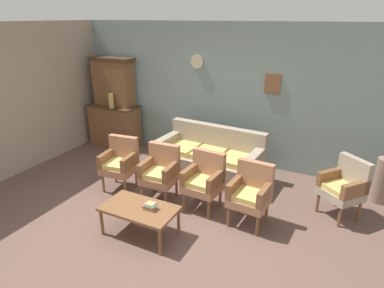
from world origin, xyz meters
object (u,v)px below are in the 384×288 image
armchair_by_doorway (160,171)px  floor_vase_by_wall (382,180)px  armchair_row_middle (251,192)px  book_stack_on_table (150,206)px  side_cabinet (115,125)px  floral_couch (210,159)px  armchair_near_couch_end (204,179)px  coffee_table (139,210)px  armchair_near_cabinet (120,161)px  vase_on_cabinet (111,101)px  wingback_chair_by_fireplace (344,185)px

armchair_by_doorway → floor_vase_by_wall: (3.16, 1.48, -0.13)m
armchair_row_middle → book_stack_on_table: size_ratio=5.08×
side_cabinet → floral_couch: 2.63m
armchair_near_couch_end → coffee_table: (-0.49, -0.98, -0.12)m
armchair_near_couch_end → coffee_table: bearing=-116.7°
armchair_by_doorway → floor_vase_by_wall: armchair_by_doorway is taller
armchair_near_cabinet → armchair_row_middle: same height
vase_on_cabinet → coffee_table: (2.33, -2.33, -0.72)m
wingback_chair_by_fireplace → armchair_near_cabinet: bearing=-167.1°
coffee_table → book_stack_on_table: book_stack_on_table is taller
floral_couch → armchair_row_middle: 1.56m
armchair_near_cabinet → book_stack_on_table: bearing=-37.0°
armchair_near_couch_end → floor_vase_by_wall: (2.42, 1.43, -0.13)m
armchair_near_cabinet → armchair_row_middle: 2.27m
book_stack_on_table → vase_on_cabinet: bearing=137.1°
wingback_chair_by_fireplace → coffee_table: 2.94m
wingback_chair_by_fireplace → side_cabinet: bearing=170.5°
side_cabinet → book_stack_on_table: size_ratio=6.52×
vase_on_cabinet → book_stack_on_table: bearing=-42.9°
wingback_chair_by_fireplace → book_stack_on_table: (-2.24, -1.68, -0.03)m
armchair_row_middle → floor_vase_by_wall: armchair_row_middle is taller
wingback_chair_by_fireplace → book_stack_on_table: bearing=-143.0°
floral_couch → floor_vase_by_wall: size_ratio=2.60×
floral_couch → coffee_table: bearing=-94.0°
vase_on_cabinet → floral_couch: 2.60m
armchair_near_cabinet → armchair_near_couch_end: same height
side_cabinet → vase_on_cabinet: vase_on_cabinet is taller
armchair_by_doorway → floor_vase_by_wall: size_ratio=1.21×
armchair_by_doorway → side_cabinet: bearing=144.2°
floor_vase_by_wall → book_stack_on_table: bearing=-139.1°
armchair_by_doorway → armchair_near_couch_end: (0.74, 0.05, 0.00)m
armchair_near_cabinet → book_stack_on_table: (1.19, -0.90, -0.03)m
vase_on_cabinet → wingback_chair_by_fireplace: vase_on_cabinet is taller
wingback_chair_by_fireplace → floor_vase_by_wall: bearing=53.4°
armchair_near_cabinet → armchair_by_doorway: (0.79, 0.01, 0.00)m
wingback_chair_by_fireplace → armchair_row_middle: bearing=-145.9°
floral_couch → armchair_row_middle: (1.09, -1.11, 0.17)m
side_cabinet → armchair_by_doorway: (2.19, -1.58, 0.03)m
book_stack_on_table → floor_vase_by_wall: size_ratio=0.24×
armchair_near_cabinet → wingback_chair_by_fireplace: same height
vase_on_cabinet → armchair_by_doorway: vase_on_cabinet is taller
vase_on_cabinet → book_stack_on_table: size_ratio=1.82×
armchair_by_doorway → coffee_table: 0.97m
armchair_near_couch_end → armchair_by_doorway: bearing=-175.8°
side_cabinet → coffee_table: size_ratio=1.16×
armchair_by_doorway → coffee_table: size_ratio=0.90×
floral_couch → armchair_near_cabinet: same height
side_cabinet → book_stack_on_table: side_cabinet is taller
vase_on_cabinet → armchair_near_cabinet: size_ratio=0.36×
armchair_near_couch_end → wingback_chair_by_fireplace: (1.90, 0.72, 0.00)m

